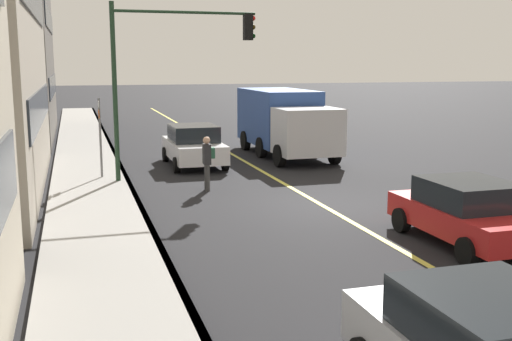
{
  "coord_description": "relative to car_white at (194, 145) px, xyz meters",
  "views": [
    {
      "loc": [
        -16.37,
        6.84,
        4.12
      ],
      "look_at": [
        -0.48,
        2.12,
        1.2
      ],
      "focal_mm": 43.23,
      "sensor_mm": 36.0,
      "label": 1
    }
  ],
  "objects": [
    {
      "name": "traffic_light_mast",
      "position": [
        -3.19,
        1.38,
        3.37
      ],
      "size": [
        0.28,
        4.96,
        6.08
      ],
      "color": "#1E3823",
      "rests_on": "ground"
    },
    {
      "name": "car_red",
      "position": [
        -12.54,
        -3.95,
        -0.07
      ],
      "size": [
        4.04,
        2.09,
        1.47
      ],
      "color": "red",
      "rests_on": "ground"
    },
    {
      "name": "pedestrian_with_backpack",
      "position": [
        -4.99,
        0.51,
        0.21
      ],
      "size": [
        0.43,
        0.37,
        1.77
      ],
      "color": "#383838",
      "rests_on": "ground"
    },
    {
      "name": "sidewalk_slab",
      "position": [
        -7.91,
        4.13,
        -0.75
      ],
      "size": [
        80.0,
        2.61,
        0.15
      ],
      "primitive_type": "cube",
      "color": "gray",
      "rests_on": "ground"
    },
    {
      "name": "ground",
      "position": [
        -7.91,
        -2.24,
        -0.83
      ],
      "size": [
        200.0,
        200.0,
        0.0
      ],
      "primitive_type": "plane",
      "color": "black"
    },
    {
      "name": "street_sign_post",
      "position": [
        -2.34,
        3.73,
        0.88
      ],
      "size": [
        0.6,
        0.08,
        2.91
      ],
      "color": "slate",
      "rests_on": "ground"
    },
    {
      "name": "lane_stripe_center",
      "position": [
        -7.91,
        -2.24,
        -0.82
      ],
      "size": [
        80.0,
        0.16,
        0.01
      ],
      "primitive_type": "cube",
      "color": "#D8CC4C",
      "rests_on": "ground"
    },
    {
      "name": "car_white",
      "position": [
        0.0,
        0.0,
        0.0
      ],
      "size": [
        4.34,
        2.1,
        1.64
      ],
      "color": "silver",
      "rests_on": "ground"
    },
    {
      "name": "truck_blue",
      "position": [
        1.58,
        -4.4,
        0.74
      ],
      "size": [
        7.38,
        2.66,
        2.89
      ],
      "color": "silver",
      "rests_on": "ground"
    },
    {
      "name": "curb_edge",
      "position": [
        -7.91,
        2.91,
        -0.75
      ],
      "size": [
        80.0,
        0.16,
        0.15
      ],
      "primitive_type": "cube",
      "color": "slate",
      "rests_on": "ground"
    }
  ]
}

